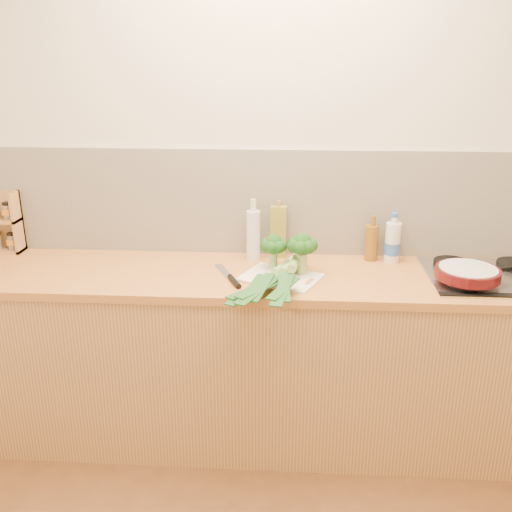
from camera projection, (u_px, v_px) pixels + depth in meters
The scene contains 15 objects.
room_shell at pixel (274, 203), 2.89m from camera, with size 3.50×3.50×3.50m.
counter at pixel (270, 357), 2.86m from camera, with size 3.20×0.62×0.90m.
gas_hob at pixel (491, 276), 2.64m from camera, with size 0.58×0.50×0.04m.
chopping_board at pixel (281, 277), 2.64m from camera, with size 0.34×0.25×0.01m, color silver.
broccoli_left at pixel (274, 245), 2.70m from camera, with size 0.13×0.13×0.17m.
broccoli_right at pixel (302, 246), 2.63m from camera, with size 0.14×0.14×0.20m.
leek_front at pixel (275, 273), 2.62m from camera, with size 0.32×0.63×0.04m.
leek_mid at pixel (282, 273), 2.57m from camera, with size 0.31×0.61×0.04m.
leek_back at pixel (292, 269), 2.56m from camera, with size 0.16×0.68×0.04m.
chefs_knife at pixel (232, 279), 2.61m from camera, with size 0.17×0.32×0.02m.
skillet at pixel (468, 273), 2.54m from camera, with size 0.40×0.28×0.05m.
oil_tin at pixel (278, 231), 2.88m from camera, with size 0.08×0.05×0.30m.
glass_bottle at pixel (253, 234), 2.85m from camera, with size 0.07×0.07×0.31m.
amber_bottle at pixel (372, 242), 2.85m from camera, with size 0.06×0.06×0.23m.
water_bottle at pixel (392, 243), 2.82m from camera, with size 0.08×0.08×0.23m.
Camera 1 is at (0.09, -1.32, 1.88)m, focal length 40.00 mm.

